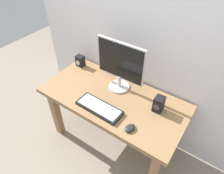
# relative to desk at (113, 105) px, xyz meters

# --- Properties ---
(ground_plane) EXTENTS (6.00, 6.00, 0.00)m
(ground_plane) POSITION_rel_desk_xyz_m (0.00, 0.00, -0.60)
(ground_plane) COLOR gray
(wall_back) EXTENTS (2.36, 0.04, 3.00)m
(wall_back) POSITION_rel_desk_xyz_m (0.00, 0.37, 0.90)
(wall_back) COLOR silver
(wall_back) RESTS_ON ground_plane
(desk) EXTENTS (1.38, 0.67, 0.72)m
(desk) POSITION_rel_desk_xyz_m (0.00, 0.00, 0.00)
(desk) COLOR #936D47
(desk) RESTS_ON ground_plane
(monitor) EXTENTS (0.48, 0.20, 0.49)m
(monitor) POSITION_rel_desk_xyz_m (-0.03, 0.16, 0.38)
(monitor) COLOR silver
(monitor) RESTS_ON desk
(keyboard_primary) EXTENTS (0.43, 0.17, 0.03)m
(keyboard_primary) POSITION_rel_desk_xyz_m (-0.01, -0.19, 0.13)
(keyboard_primary) COLOR black
(keyboard_primary) RESTS_ON desk
(mouse) EXTENTS (0.09, 0.11, 0.03)m
(mouse) POSITION_rel_desk_xyz_m (0.32, -0.23, 0.13)
(mouse) COLOR #232328
(mouse) RESTS_ON desk
(speaker_right) EXTENTS (0.08, 0.10, 0.15)m
(speaker_right) POSITION_rel_desk_xyz_m (0.41, 0.09, 0.19)
(speaker_right) COLOR black
(speaker_right) RESTS_ON desk
(audio_controller) EXTENTS (0.09, 0.08, 0.13)m
(audio_controller) POSITION_rel_desk_xyz_m (-0.58, 0.21, 0.18)
(audio_controller) COLOR black
(audio_controller) RESTS_ON desk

